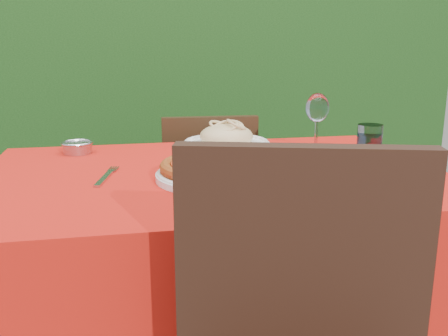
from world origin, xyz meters
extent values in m
cube|color=black|center=(0.00, 1.55, 0.80)|extent=(3.20, 0.55, 1.60)
cube|color=#462816|center=(0.00, 0.00, 0.72)|extent=(1.20, 0.80, 0.04)
cylinder|color=#462816|center=(-0.54, 0.34, 0.35)|extent=(0.05, 0.05, 0.70)
cylinder|color=#462816|center=(0.54, 0.34, 0.35)|extent=(0.05, 0.05, 0.70)
cube|color=red|center=(0.00, 0.00, 0.59)|extent=(1.26, 0.86, 0.32)
cube|color=black|center=(0.05, -0.59, 0.71)|extent=(0.42, 0.16, 0.46)
cube|color=black|center=(0.09, 0.71, 0.40)|extent=(0.39, 0.39, 0.04)
cube|color=black|center=(0.08, 0.54, 0.62)|extent=(0.37, 0.05, 0.41)
cylinder|color=black|center=(0.26, 0.86, 0.19)|extent=(0.03, 0.03, 0.38)
cylinder|color=black|center=(-0.06, 0.87, 0.19)|extent=(0.03, 0.03, 0.38)
cylinder|color=black|center=(0.24, 0.54, 0.19)|extent=(0.03, 0.03, 0.38)
cylinder|color=black|center=(-0.08, 0.56, 0.19)|extent=(0.03, 0.03, 0.38)
cylinder|color=silver|center=(-0.01, -0.08, 0.76)|extent=(0.31, 0.31, 0.02)
cylinder|color=#B75019|center=(-0.01, -0.08, 0.78)|extent=(0.37, 0.37, 0.02)
cylinder|color=#A7110A|center=(-0.01, -0.08, 0.79)|extent=(0.30, 0.30, 0.01)
cylinder|color=white|center=(0.10, 0.29, 0.76)|extent=(0.29, 0.29, 0.02)
ellipsoid|color=beige|center=(0.10, 0.29, 0.79)|extent=(0.22, 0.22, 0.08)
cylinder|color=silver|center=(0.51, 0.09, 0.80)|extent=(0.08, 0.08, 0.10)
cylinder|color=#8FAEC2|center=(0.51, 0.09, 0.78)|extent=(0.06, 0.06, 0.07)
cylinder|color=silver|center=(0.38, 0.21, 0.75)|extent=(0.07, 0.07, 0.01)
cylinder|color=silver|center=(0.38, 0.21, 0.80)|extent=(0.01, 0.01, 0.10)
ellipsoid|color=silver|center=(0.38, 0.21, 0.89)|extent=(0.08, 0.08, 0.10)
cube|color=#ADAEB4|center=(-0.29, -0.03, 0.75)|extent=(0.07, 0.21, 0.01)
cylinder|color=#B1B2B9|center=(-0.39, 0.31, 0.77)|extent=(0.09, 0.09, 0.03)
camera|label=1|loc=(-0.23, -1.32, 1.10)|focal=40.00mm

